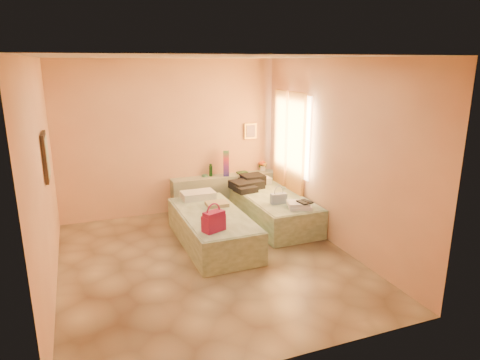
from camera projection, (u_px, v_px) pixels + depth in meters
The scene contains 16 objects.
ground at pixel (209, 261), 6.08m from camera, with size 4.50×4.50×0.00m, color tan.
room_walls at pixel (208, 130), 6.18m from camera, with size 4.02×4.51×2.81m.
headboard_ledge at pixel (225, 192), 8.22m from camera, with size 2.05×0.30×0.65m, color #A0AC8D.
bed_left at pixel (213, 229), 6.60m from camera, with size 0.90×2.00×0.50m, color beige.
bed_right at pixel (273, 209), 7.48m from camera, with size 0.90×2.00×0.50m, color beige.
water_bottle at pixel (211, 170), 8.05m from camera, with size 0.06×0.06×0.23m, color #163D1B.
rainbow_box at pixel (226, 163), 8.04m from camera, with size 0.11×0.11×0.48m, color #A21342.
small_dish at pixel (205, 176), 8.04m from camera, with size 0.12×0.12×0.03m, color #457F59.
green_book at pixel (242, 173), 8.27m from camera, with size 0.20×0.14×0.03m, color #284C2A.
flower_vase at pixel (263, 165), 8.45m from camera, with size 0.18×0.18×0.23m, color white.
magenta_handbag at pixel (214, 221), 5.83m from camera, with size 0.30×0.17×0.29m, color #A21342.
khaki_garment at pixel (217, 204), 6.88m from camera, with size 0.34×0.27×0.06m, color tan.
clothes_pile at pixel (249, 183), 7.83m from camera, with size 0.61×0.61×0.18m, color black.
blue_handbag at pixel (279, 198), 6.98m from camera, with size 0.26×0.11×0.17m, color #3E6195.
towel_stack at pixel (300, 205), 6.76m from camera, with size 0.35×0.30×0.10m, color white.
sandal_pair at pixel (305, 202), 6.72m from camera, with size 0.16×0.22×0.02m, color black.
Camera 1 is at (-1.58, -5.33, 2.75)m, focal length 32.00 mm.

